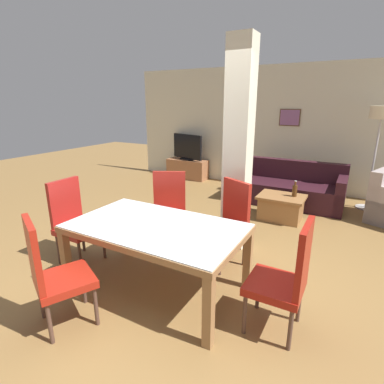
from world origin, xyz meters
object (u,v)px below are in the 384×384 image
dining_chair_near_left (53,271)px  tv_stand (187,169)px  dining_chair_far_right (228,221)px  dining_chair_head_right (286,276)px  floor_lamp (381,122)px  dining_chair_far_left (169,208)px  bottle (295,190)px  dining_table (156,237)px  tv_screen (187,147)px  dining_chair_head_left (74,219)px  coffee_table (281,207)px  sofa (287,189)px

dining_chair_near_left → tv_stand: (-1.70, 5.24, -0.30)m
dining_chair_near_left → dining_chair_far_right: (0.87, 1.78, 0.00)m
tv_stand → dining_chair_head_right: bearing=-51.5°
dining_chair_far_right → floor_lamp: floor_lamp is taller
dining_chair_far_left → bottle: size_ratio=3.83×
bottle → dining_table: bearing=-107.8°
dining_chair_head_right → tv_screen: 5.55m
dining_chair_head_left → bottle: size_ratio=3.83×
dining_chair_head_left → tv_stand: bearing=-168.5°
dining_chair_far_left → coffee_table: (1.12, 1.74, -0.33)m
dining_chair_far_left → sofa: 2.89m
dining_chair_near_left → coffee_table: (1.12, 3.53, -0.33)m
dining_table → tv_screen: tv_screen is taller
dining_chair_far_right → dining_table: bearing=90.0°
bottle → tv_stand: size_ratio=0.26×
dining_chair_head_left → dining_chair_head_right: bearing=90.0°
dining_chair_far_right → floor_lamp: 3.61m
coffee_table → floor_lamp: 2.31m
sofa → dining_chair_far_right: bearing=87.1°
dining_chair_near_left → tv_stand: size_ratio=0.98×
dining_chair_head_right → sofa: bearing=11.8°
dining_chair_far_left → tv_screen: tv_screen is taller
sofa → tv_stand: size_ratio=1.97×
dining_chair_near_left → dining_chair_head_right: size_ratio=1.00×
dining_table → dining_chair_near_left: 1.00m
dining_chair_head_right → dining_chair_near_left: bearing=117.2°
dining_table → tv_screen: 4.84m
dining_chair_head_right → dining_chair_far_left: size_ratio=1.00×
coffee_table → bottle: 0.37m
dining_chair_near_left → dining_chair_head_left: (-0.81, 0.90, 0.00)m
dining_chair_far_right → bottle: bearing=-76.9°
dining_chair_head_right → floor_lamp: 4.16m
dining_chair_far_left → tv_screen: size_ratio=1.09×
sofa → tv_stand: sofa is taller
tv_screen → dining_chair_near_left: bearing=124.3°
floor_lamp → dining_chair_head_right: bearing=-99.2°
dining_chair_head_left → tv_screen: (-0.88, 4.34, 0.26)m
dining_chair_far_right → coffee_table: dining_chair_far_right is taller
sofa → floor_lamp: (1.39, 0.40, 1.31)m
bottle → dining_chair_head_right: bearing=-80.5°
dining_chair_head_right → bottle: 2.74m
dining_chair_head_right → tv_screen: size_ratio=1.09×
sofa → coffee_table: size_ratio=2.77×
dining_chair_head_right → dining_chair_head_left: same height
dining_chair_head_left → tv_stand: dining_chair_head_left is taller
dining_table → coffee_table: bearing=75.5°
dining_chair_head_left → coffee_table: bearing=143.7°
dining_chair_head_left → tv_screen: size_ratio=1.09×
dining_chair_far_right → dining_chair_far_left: size_ratio=1.00×
coffee_table → tv_stand: 3.29m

